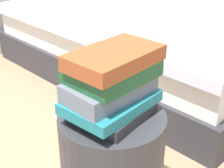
% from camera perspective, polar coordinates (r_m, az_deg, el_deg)
% --- Properties ---
extents(bed, '(1.54, 2.01, 0.62)m').
position_cam_1_polar(bed, '(2.63, 6.56, 7.88)').
color(bed, '#2D2D33').
rests_on(bed, ground_plane).
extents(book_charcoal, '(0.26, 0.24, 0.04)m').
position_cam_1_polar(book_charcoal, '(1.07, -0.19, -4.48)').
color(book_charcoal, '#28282D').
rests_on(book_charcoal, side_table).
extents(book_teal, '(0.30, 0.22, 0.04)m').
position_cam_1_polar(book_teal, '(1.04, -0.19, -3.06)').
color(book_teal, '#1E727F').
rests_on(book_teal, book_charcoal).
extents(book_slate, '(0.28, 0.16, 0.06)m').
position_cam_1_polar(book_slate, '(1.02, -0.41, -0.65)').
color(book_slate, slate).
rests_on(book_slate, book_teal).
extents(book_forest, '(0.26, 0.20, 0.05)m').
position_cam_1_polar(book_forest, '(1.00, -0.03, 2.15)').
color(book_forest, '#1E512D').
rests_on(book_forest, book_slate).
extents(book_rust, '(0.29, 0.19, 0.05)m').
position_cam_1_polar(book_rust, '(0.98, 0.64, 4.60)').
color(book_rust, '#994723').
rests_on(book_rust, book_forest).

